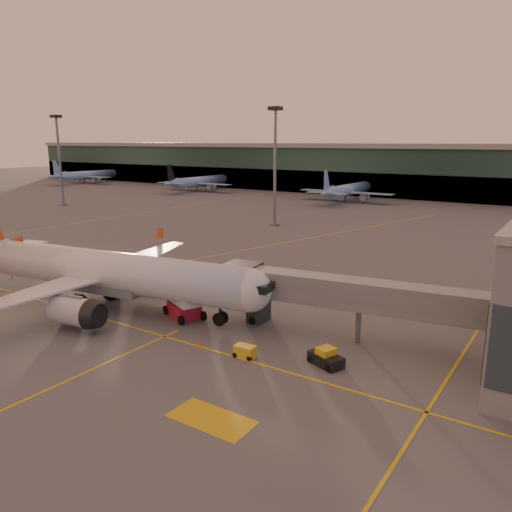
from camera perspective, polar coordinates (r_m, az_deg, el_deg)
The scene contains 15 objects.
ground at distance 50.26m, azimuth -18.58°, elevation -9.32°, with size 600.00×600.00×0.00m, color #4C4F54.
taxi_markings at distance 87.08m, azimuth 1.81°, elevation 0.76°, with size 100.12×173.00×0.01m.
terminal at distance 173.99m, azimuth 21.42°, elevation 8.95°, with size 400.00×20.00×17.60m.
mast_west_far at distance 156.02m, azimuth -21.58°, elevation 10.81°, with size 2.40×2.40×25.60m.
mast_west_near at distance 110.11m, azimuth 2.19°, elevation 11.13°, with size 2.40×2.40×25.60m.
distant_aircraft_row at distance 173.03m, azimuth 1.62°, elevation 6.90°, with size 225.00×34.00×13.00m.
main_airplane at distance 58.69m, azimuth -17.31°, elevation -1.73°, with size 42.48×38.48×12.84m.
jet_bridge at distance 46.95m, azimuth 13.63°, elevation -4.87°, with size 29.39×7.39×6.21m.
catering_truck at distance 54.01m, azimuth -8.38°, elevation -4.10°, with size 6.78×4.94×4.83m.
gpu_cart at distance 44.43m, azimuth -1.29°, elevation -10.87°, with size 1.92×1.22×1.08m.
pushback_tug at distance 43.36m, azimuth 7.98°, elevation -11.48°, with size 3.42×2.62×1.56m.
cone_nose at distance 46.77m, azimuth -0.53°, elevation -9.94°, with size 0.45×0.45×0.58m.
cone_tail at distance 76.84m, azimuth -26.12°, elevation -2.09°, with size 0.38×0.38×0.49m.
cone_wing_left at distance 71.41m, azimuth -5.42°, elevation -1.81°, with size 0.49×0.49×0.62m.
cone_fwd at distance 47.09m, azimuth -6.49°, elevation -9.91°, with size 0.39×0.39×0.50m.
Camera 1 is at (37.51, -27.83, 18.55)m, focal length 35.00 mm.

